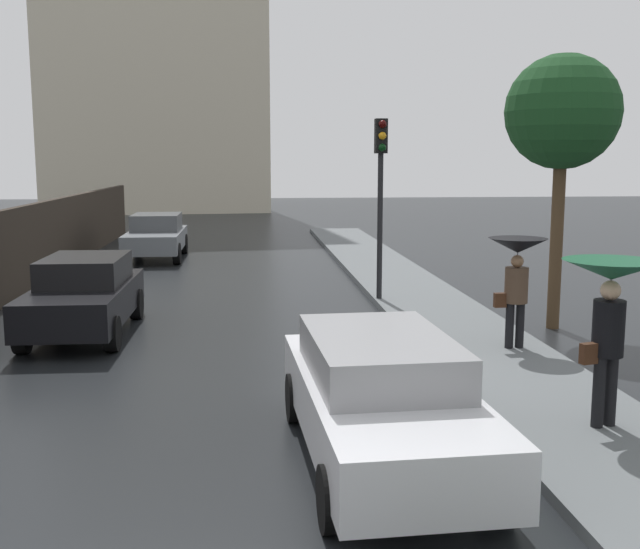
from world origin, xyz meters
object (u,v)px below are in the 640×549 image
object	(u,v)px
car_white_near_kerb	(381,396)
car_black_mid_road	(84,295)
pedestrian_with_umbrella_near	(610,294)
street_tree_mid	(562,114)
traffic_light	(381,174)
car_grey_far_ahead	(156,236)
pedestrian_with_umbrella_far	(517,263)

from	to	relation	value
car_white_near_kerb	car_black_mid_road	world-z (taller)	car_black_mid_road
pedestrian_with_umbrella_near	street_tree_mid	distance (m)	6.41
pedestrian_with_umbrella_near	traffic_light	world-z (taller)	traffic_light
street_tree_mid	pedestrian_with_umbrella_near	bearing A→B (deg)	-107.07
pedestrian_with_umbrella_near	street_tree_mid	world-z (taller)	street_tree_mid
pedestrian_with_umbrella_near	traffic_light	distance (m)	8.56
traffic_light	street_tree_mid	world-z (taller)	street_tree_mid
traffic_light	street_tree_mid	bearing A→B (deg)	-42.45
traffic_light	pedestrian_with_umbrella_near	bearing A→B (deg)	-81.89
traffic_light	car_black_mid_road	bearing A→B (deg)	-158.78
car_black_mid_road	car_grey_far_ahead	size ratio (longest dim) A/B	0.96
car_white_near_kerb	car_black_mid_road	bearing A→B (deg)	121.58
pedestrian_with_umbrella_far	car_grey_far_ahead	bearing A→B (deg)	-63.23
pedestrian_with_umbrella_far	traffic_light	world-z (taller)	traffic_light
street_tree_mid	car_white_near_kerb	bearing A→B (deg)	-126.11
car_black_mid_road	car_white_near_kerb	bearing A→B (deg)	124.78
pedestrian_with_umbrella_far	traffic_light	xyz separation A→B (m)	(-1.46, 4.66, 1.36)
car_grey_far_ahead	car_white_near_kerb	bearing A→B (deg)	104.03
car_white_near_kerb	street_tree_mid	bearing A→B (deg)	51.21
car_black_mid_road	pedestrian_with_umbrella_near	size ratio (longest dim) A/B	2.07
car_grey_far_ahead	traffic_light	size ratio (longest dim) A/B	1.07
car_grey_far_ahead	pedestrian_with_umbrella_far	world-z (taller)	pedestrian_with_umbrella_far
car_white_near_kerb	pedestrian_with_umbrella_near	distance (m)	2.96
pedestrian_with_umbrella_far	traffic_light	distance (m)	5.07
car_black_mid_road	car_grey_far_ahead	bearing A→B (deg)	-89.82
car_grey_far_ahead	traffic_light	distance (m)	10.65
car_white_near_kerb	traffic_light	xyz separation A→B (m)	(1.55, 8.86, 2.19)
car_white_near_kerb	street_tree_mid	world-z (taller)	street_tree_mid
pedestrian_with_umbrella_far	car_white_near_kerb	bearing A→B (deg)	51.99
traffic_light	street_tree_mid	xyz separation A→B (m)	(2.94, -2.69, 1.16)
car_white_near_kerb	pedestrian_with_umbrella_far	bearing A→B (deg)	51.71
car_black_mid_road	car_grey_far_ahead	distance (m)	10.91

